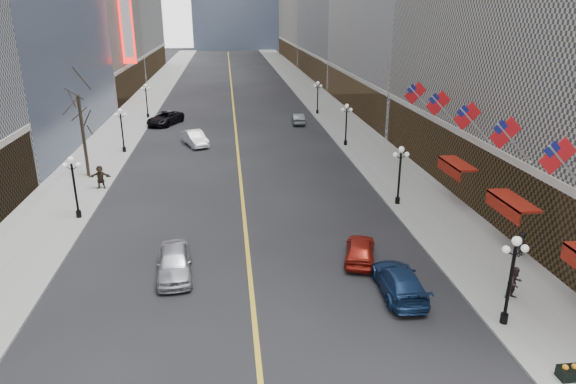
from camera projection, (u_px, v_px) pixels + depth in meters
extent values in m
cube|color=gray|center=(327.00, 108.00, 77.09)|extent=(6.00, 230.00, 0.15)
cube|color=gray|center=(136.00, 113.00, 74.00)|extent=(6.00, 230.00, 0.15)
cube|color=gold|center=(233.00, 100.00, 84.91)|extent=(0.25, 200.00, 0.02)
cube|color=#4F4034|center=(489.00, 174.00, 38.40)|extent=(2.80, 41.00, 5.00)
cube|color=#4F4034|center=(360.00, 93.00, 74.85)|extent=(2.80, 35.00, 5.00)
cube|color=#4F4034|center=(316.00, 66.00, 110.37)|extent=(2.80, 39.00, 5.00)
cube|color=#4F4034|center=(291.00, 50.00, 150.55)|extent=(2.80, 45.00, 5.00)
cube|color=#4F4034|center=(125.00, 80.00, 88.54)|extent=(2.80, 29.00, 5.00)
cube|color=#4F4034|center=(151.00, 61.00, 120.32)|extent=(2.80, 37.00, 5.00)
cylinder|color=black|center=(504.00, 318.00, 24.40)|extent=(0.36, 0.36, 0.50)
cylinder|color=black|center=(509.00, 286.00, 23.81)|extent=(0.16, 0.16, 4.00)
sphere|color=white|center=(517.00, 241.00, 23.03)|extent=(0.44, 0.44, 0.44)
sphere|color=white|center=(506.00, 250.00, 23.12)|extent=(0.36, 0.36, 0.36)
sphere|color=white|center=(525.00, 248.00, 23.22)|extent=(0.36, 0.36, 0.36)
cylinder|color=black|center=(397.00, 200.00, 39.35)|extent=(0.36, 0.36, 0.50)
cylinder|color=black|center=(399.00, 179.00, 38.76)|extent=(0.16, 0.16, 4.00)
sphere|color=white|center=(401.00, 149.00, 37.98)|extent=(0.44, 0.44, 0.44)
sphere|color=white|center=(395.00, 155.00, 38.07)|extent=(0.36, 0.36, 0.36)
sphere|color=white|center=(407.00, 154.00, 38.17)|extent=(0.36, 0.36, 0.36)
cylinder|color=black|center=(345.00, 143.00, 56.18)|extent=(0.36, 0.36, 0.50)
cylinder|color=black|center=(346.00, 127.00, 55.58)|extent=(0.16, 0.16, 4.00)
sphere|color=white|center=(347.00, 106.00, 54.81)|extent=(0.44, 0.44, 0.44)
sphere|color=white|center=(343.00, 110.00, 54.89)|extent=(0.36, 0.36, 0.36)
sphere|color=white|center=(351.00, 110.00, 54.99)|extent=(0.36, 0.36, 0.36)
cylinder|color=black|center=(317.00, 112.00, 73.00)|extent=(0.36, 0.36, 0.50)
cylinder|color=black|center=(318.00, 99.00, 72.41)|extent=(0.16, 0.16, 4.00)
sphere|color=white|center=(318.00, 83.00, 71.63)|extent=(0.44, 0.44, 0.44)
sphere|color=white|center=(315.00, 86.00, 71.71)|extent=(0.36, 0.36, 0.36)
sphere|color=white|center=(321.00, 86.00, 71.81)|extent=(0.36, 0.36, 0.36)
cylinder|color=black|center=(79.00, 214.00, 36.75)|extent=(0.36, 0.36, 0.50)
cylinder|color=black|center=(75.00, 191.00, 36.15)|extent=(0.16, 0.16, 4.00)
sphere|color=white|center=(71.00, 160.00, 35.38)|extent=(0.44, 0.44, 0.44)
sphere|color=white|center=(65.00, 165.00, 35.46)|extent=(0.36, 0.36, 0.36)
sphere|color=white|center=(78.00, 165.00, 35.56)|extent=(0.36, 0.36, 0.36)
cylinder|color=black|center=(124.00, 149.00, 53.57)|extent=(0.36, 0.36, 0.50)
cylinder|color=black|center=(122.00, 133.00, 52.98)|extent=(0.16, 0.16, 4.00)
sphere|color=white|center=(120.00, 111.00, 52.20)|extent=(0.44, 0.44, 0.44)
sphere|color=white|center=(116.00, 115.00, 52.28)|extent=(0.36, 0.36, 0.36)
sphere|color=white|center=(125.00, 115.00, 52.38)|extent=(0.36, 0.36, 0.36)
cylinder|color=black|center=(148.00, 116.00, 70.39)|extent=(0.36, 0.36, 0.50)
cylinder|color=black|center=(147.00, 103.00, 69.80)|extent=(0.16, 0.16, 4.00)
sphere|color=white|center=(145.00, 86.00, 69.02)|extent=(0.44, 0.44, 0.44)
sphere|color=white|center=(142.00, 89.00, 69.11)|extent=(0.36, 0.36, 0.36)
sphere|color=white|center=(149.00, 89.00, 69.21)|extent=(0.36, 0.36, 0.36)
cylinder|color=#B2B2B7|center=(568.00, 168.00, 25.48)|extent=(2.49, 0.12, 2.49)
cube|color=red|center=(558.00, 156.00, 25.19)|extent=(1.94, 0.04, 1.94)
cube|color=navy|center=(552.00, 149.00, 25.03)|extent=(0.88, 0.06, 0.88)
cylinder|color=#B2B2B7|center=(514.00, 144.00, 30.15)|extent=(2.49, 0.12, 2.49)
cube|color=red|center=(505.00, 133.00, 29.86)|extent=(1.94, 0.04, 1.94)
cube|color=navy|center=(501.00, 127.00, 29.70)|extent=(0.88, 0.06, 0.88)
cylinder|color=#B2B2B7|center=(475.00, 125.00, 34.83)|extent=(2.49, 0.12, 2.49)
cube|color=red|center=(467.00, 116.00, 34.53)|extent=(1.94, 0.04, 1.94)
cube|color=navy|center=(463.00, 111.00, 34.38)|extent=(0.88, 0.06, 0.88)
cylinder|color=#B2B2B7|center=(446.00, 111.00, 39.50)|extent=(2.49, 0.12, 2.49)
cube|color=red|center=(438.00, 103.00, 39.21)|extent=(1.94, 0.04, 1.94)
cube|color=navy|center=(434.00, 99.00, 39.05)|extent=(0.88, 0.06, 0.88)
cylinder|color=#B2B2B7|center=(422.00, 101.00, 44.17)|extent=(2.49, 0.12, 2.49)
cube|color=red|center=(415.00, 93.00, 43.88)|extent=(1.94, 0.04, 1.94)
cube|color=navy|center=(412.00, 89.00, 43.72)|extent=(0.88, 0.06, 0.88)
cube|color=maroon|center=(513.00, 200.00, 31.43)|extent=(1.40, 4.00, 0.15)
cube|color=maroon|center=(502.00, 207.00, 31.49)|extent=(0.10, 4.00, 0.90)
cube|color=maroon|center=(458.00, 163.00, 38.90)|extent=(1.40, 4.00, 0.15)
cube|color=maroon|center=(449.00, 169.00, 38.97)|extent=(0.10, 4.00, 0.90)
cube|color=red|center=(126.00, 24.00, 79.10)|extent=(2.00, 0.50, 12.00)
cube|color=white|center=(127.00, 24.00, 79.10)|extent=(1.40, 0.55, 10.00)
cylinder|color=#2D231C|center=(83.00, 136.00, 44.77)|extent=(0.28, 0.28, 7.20)
imported|color=#B1B4B9|center=(174.00, 262.00, 28.86)|extent=(2.31, 4.95, 1.64)
imported|color=silver|center=(195.00, 138.00, 56.38)|extent=(3.34, 5.22, 1.62)
imported|color=black|center=(165.00, 118.00, 66.54)|extent=(4.96, 6.65, 1.68)
imported|color=navy|center=(399.00, 281.00, 27.02)|extent=(2.24, 5.21, 1.50)
imported|color=maroon|center=(360.00, 249.00, 30.64)|extent=(2.82, 4.55, 1.45)
imported|color=#424749|center=(298.00, 119.00, 66.97)|extent=(1.73, 4.29, 1.39)
imported|color=black|center=(522.00, 244.00, 30.80)|extent=(0.73, 0.68, 1.61)
imported|color=black|center=(515.00, 283.00, 26.26)|extent=(0.96, 0.69, 1.78)
imported|color=black|center=(100.00, 177.00, 42.44)|extent=(1.83, 0.58, 1.96)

